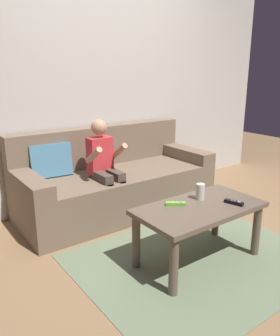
{
  "coord_description": "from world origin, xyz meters",
  "views": [
    {
      "loc": [
        -1.87,
        -1.61,
        1.38
      ],
      "look_at": [
        -0.29,
        0.57,
        0.6
      ],
      "focal_mm": 36.28,
      "sensor_mm": 36.0,
      "label": 1
    }
  ],
  "objects": [
    {
      "name": "couch",
      "position": [
        -0.19,
        1.16,
        0.29
      ],
      "size": [
        1.94,
        0.8,
        0.82
      ],
      "color": "#75604C",
      "rests_on": "ground"
    },
    {
      "name": "wall_back",
      "position": [
        0.0,
        1.55,
        1.25
      ],
      "size": [
        4.62,
        0.05,
        2.5
      ],
      "primitive_type": "cube",
      "color": "beige",
      "rests_on": "ground"
    },
    {
      "name": "area_rug",
      "position": [
        -0.2,
        -0.04,
        0.0
      ],
      "size": [
        1.74,
        1.39,
        0.01
      ],
      "primitive_type": "cube",
      "color": "#6B7A5B",
      "rests_on": "ground"
    },
    {
      "name": "game_remote_lime_near_edge",
      "position": [
        -0.33,
        0.08,
        0.45
      ],
      "size": [
        0.13,
        0.11,
        0.03
      ],
      "color": "#72C638",
      "rests_on": "coffee_table"
    },
    {
      "name": "coffee_table",
      "position": [
        -0.2,
        -0.04,
        0.36
      ],
      "size": [
        0.94,
        0.5,
        0.44
      ],
      "color": "brown",
      "rests_on": "ground"
    },
    {
      "name": "game_remote_black_center",
      "position": [
        0.03,
        -0.16,
        0.45
      ],
      "size": [
        0.07,
        0.14,
        0.03
      ],
      "color": "black",
      "rests_on": "coffee_table"
    },
    {
      "name": "person_seated_on_couch",
      "position": [
        -0.39,
        0.98,
        0.55
      ],
      "size": [
        0.31,
        0.38,
        0.95
      ],
      "color": "#4C4238",
      "rests_on": "ground"
    },
    {
      "name": "ground_plane",
      "position": [
        0.0,
        0.0,
        0.0
      ],
      "size": [
        9.24,
        9.24,
        0.0
      ],
      "primitive_type": "plane",
      "color": "olive"
    },
    {
      "name": "soda_can",
      "position": [
        -0.1,
        0.06,
        0.5
      ],
      "size": [
        0.07,
        0.07,
        0.12
      ],
      "primitive_type": "cylinder",
      "color": "silver",
      "rests_on": "coffee_table"
    }
  ]
}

